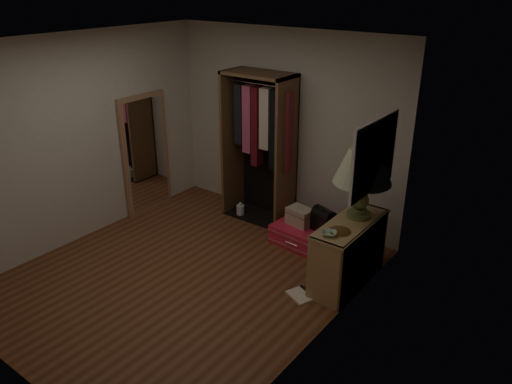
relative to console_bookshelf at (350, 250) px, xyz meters
The scene contains 13 objects.
ground 1.89m from the console_bookshelf, 146.11° to the right, with size 4.00×4.00×0.00m, color brown.
room_walls 2.08m from the console_bookshelf, 145.92° to the right, with size 3.52×4.02×2.60m.
console_bookshelf is the anchor object (origin of this frame).
open_wardrobe 2.06m from the console_bookshelf, 157.19° to the left, with size 1.00×0.50×2.05m.
floor_mirror 3.27m from the console_bookshelf, behind, with size 0.06×0.80×1.70m.
pink_suitcase 0.96m from the console_bookshelf, 152.81° to the left, with size 0.86×0.65×0.25m.
train_case 1.02m from the console_bookshelf, 154.61° to the left, with size 0.36×0.28×0.24m.
black_bag 0.75m from the console_bookshelf, 142.31° to the left, with size 0.33×0.27×0.32m.
table_lamp 0.94m from the console_bookshelf, 88.94° to the left, with size 0.77×0.77×0.79m.
brass_tray 0.46m from the console_bookshelf, 89.44° to the right, with size 0.25×0.25×0.01m.
ceramic_bowl 0.56m from the console_bookshelf, 96.35° to the right, with size 0.16×0.16×0.04m, color #97B698.
white_jug 2.11m from the console_bookshelf, 164.21° to the left, with size 0.12×0.12×0.20m.
floor_book 0.73m from the console_bookshelf, 113.53° to the right, with size 0.35×0.32×0.03m.
Camera 1 is at (3.60, -3.43, 3.20)m, focal length 35.00 mm.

